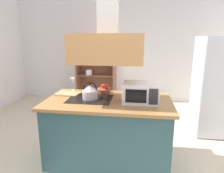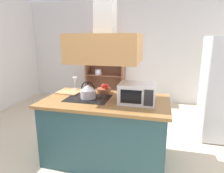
{
  "view_description": "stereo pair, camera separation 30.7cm",
  "coord_description": "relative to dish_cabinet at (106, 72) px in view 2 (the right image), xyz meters",
  "views": [
    {
      "loc": [
        0.45,
        -2.54,
        1.74
      ],
      "look_at": [
        0.04,
        0.42,
        1.0
      ],
      "focal_mm": 32.3,
      "sensor_mm": 36.0,
      "label": 1
    },
    {
      "loc": [
        0.75,
        -2.48,
        1.74
      ],
      "look_at": [
        0.04,
        0.42,
        1.0
      ],
      "focal_mm": 32.3,
      "sensor_mm": 36.0,
      "label": 2
    }
  ],
  "objects": [
    {
      "name": "ground_plane",
      "position": [
        0.73,
        -2.78,
        -0.8
      ],
      "size": [
        7.8,
        7.8,
        0.0
      ],
      "primitive_type": "plane",
      "color": "beige"
    },
    {
      "name": "wall_back",
      "position": [
        0.73,
        0.22,
        0.55
      ],
      "size": [
        6.0,
        0.12,
        2.7
      ],
      "primitive_type": "cube",
      "color": "silver",
      "rests_on": "ground"
    },
    {
      "name": "kitchen_island",
      "position": [
        0.77,
        -2.72,
        -0.34
      ],
      "size": [
        1.72,
        0.97,
        0.9
      ],
      "color": "#27494E",
      "rests_on": "ground"
    },
    {
      "name": "range_hood",
      "position": [
        0.77,
        -2.72,
        0.92
      ],
      "size": [
        0.9,
        0.7,
        1.28
      ],
      "color": "#B9844B"
    },
    {
      "name": "dish_cabinet",
      "position": [
        0.0,
        0.0,
        0.0
      ],
      "size": [
        1.04,
        0.4,
        1.8
      ],
      "color": "brown",
      "rests_on": "ground"
    },
    {
      "name": "kettle",
      "position": [
        0.51,
        -2.72,
        0.2
      ],
      "size": [
        0.22,
        0.22,
        0.24
      ],
      "color": "#BAAFBF",
      "rests_on": "kitchen_island"
    },
    {
      "name": "cutting_board",
      "position": [
        0.12,
        -2.53,
        0.11
      ],
      "size": [
        0.36,
        0.27,
        0.02
      ],
      "primitive_type": "cube",
      "rotation": [
        0.0,
        0.0,
        -0.1
      ],
      "color": "tan",
      "rests_on": "kitchen_island"
    },
    {
      "name": "microwave",
      "position": [
        1.2,
        -2.76,
        0.23
      ],
      "size": [
        0.46,
        0.35,
        0.26
      ],
      "color": "silver",
      "rests_on": "kitchen_island"
    },
    {
      "name": "wine_glass_on_counter",
      "position": [
        0.13,
        -2.31,
        0.25
      ],
      "size": [
        0.08,
        0.08,
        0.21
      ],
      "color": "silver",
      "rests_on": "kitchen_island"
    },
    {
      "name": "fruit_bowl",
      "position": [
        0.65,
        -2.4,
        0.15
      ],
      "size": [
        0.21,
        0.21,
        0.14
      ],
      "color": "brown",
      "rests_on": "kitchen_island"
    }
  ]
}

